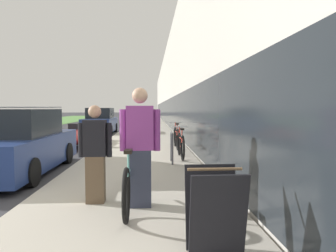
{
  "coord_description": "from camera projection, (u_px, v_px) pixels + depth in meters",
  "views": [
    {
      "loc": [
        5.22,
        -3.1,
        1.62
      ],
      "look_at": [
        6.23,
        14.87,
        0.54
      ],
      "focal_mm": 32.0,
      "sensor_mm": 36.0,
      "label": 1
    }
  ],
  "objects": [
    {
      "name": "sidewalk_slab",
      "position": [
        147.0,
        128.0,
        24.1
      ],
      "size": [
        3.45,
        70.0,
        0.12
      ],
      "color": "#BCB5A5",
      "rests_on": "ground"
    },
    {
      "name": "cruiser_bike_nearest",
      "position": [
        181.0,
        145.0,
        9.03
      ],
      "size": [
        0.52,
        1.8,
        0.93
      ],
      "color": "black",
      "rests_on": "sidewalk_slab"
    },
    {
      "name": "parked_sedan_curbside",
      "position": [
        20.0,
        145.0,
        7.37
      ],
      "size": [
        1.77,
        4.36,
        1.66
      ],
      "color": "navy",
      "rests_on": "ground"
    },
    {
      "name": "storefront_facade",
      "position": [
        211.0,
        90.0,
        32.24
      ],
      "size": [
        10.01,
        70.0,
        7.25
      ],
      "color": "#BCB7AD",
      "rests_on": "ground"
    },
    {
      "name": "tandem_bicycle",
      "position": [
        131.0,
        175.0,
        4.94
      ],
      "size": [
        0.52,
        2.85,
        0.92
      ],
      "color": "black",
      "rests_on": "sidewalk_slab"
    },
    {
      "name": "person_rider",
      "position": [
        140.0,
        147.0,
        4.55
      ],
      "size": [
        0.62,
        0.24,
        1.81
      ],
      "color": "#33384C",
      "rests_on": "sidewalk_slab"
    },
    {
      "name": "sandwich_board_sign",
      "position": [
        215.0,
        211.0,
        3.06
      ],
      "size": [
        0.56,
        0.56,
        0.9
      ],
      "color": "black",
      "rests_on": "sidewalk_slab"
    },
    {
      "name": "bike_rack_hoop",
      "position": [
        172.0,
        144.0,
        8.2
      ],
      "size": [
        0.05,
        0.6,
        0.84
      ],
      "color": "#4C4C51",
      "rests_on": "sidewalk_slab"
    },
    {
      "name": "cruiser_bike_middle",
      "position": [
        176.0,
        138.0,
        11.17
      ],
      "size": [
        0.52,
        1.88,
        0.97
      ],
      "color": "black",
      "rests_on": "sidewalk_slab"
    },
    {
      "name": "person_bystander",
      "position": [
        95.0,
        154.0,
        4.73
      ],
      "size": [
        0.53,
        0.21,
        1.55
      ],
      "color": "brown",
      "rests_on": "sidewalk_slab"
    },
    {
      "name": "vintage_roadster_curbside",
      "position": [
        79.0,
        137.0,
        12.68
      ],
      "size": [
        1.73,
        3.97,
        0.94
      ],
      "color": "maroon",
      "rests_on": "ground"
    },
    {
      "name": "lawn_strip",
      "position": [
        14.0,
        126.0,
        27.4
      ],
      "size": [
        7.55,
        70.0,
        0.03
      ],
      "color": "#5B9347",
      "rests_on": "ground"
    },
    {
      "name": "parked_sedan_far",
      "position": [
        100.0,
        122.0,
        18.98
      ],
      "size": [
        1.78,
        4.36,
        1.63
      ],
      "color": "navy",
      "rests_on": "ground"
    }
  ]
}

